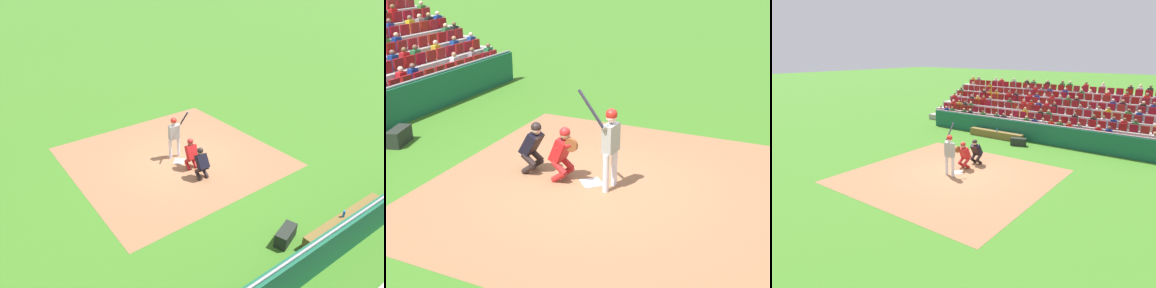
{
  "view_description": "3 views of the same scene",
  "coord_description": "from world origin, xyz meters",
  "views": [
    {
      "loc": [
        -6.67,
        -10.19,
        7.32
      ],
      "look_at": [
        0.12,
        -0.73,
        1.11
      ],
      "focal_mm": 32.08,
      "sensor_mm": 36.0,
      "label": 1
    },
    {
      "loc": [
        9.05,
        3.99,
        4.78
      ],
      "look_at": [
        -0.11,
        -0.39,
        0.83
      ],
      "focal_mm": 46.24,
      "sensor_mm": 36.0,
      "label": 2
    },
    {
      "loc": [
        -8.54,
        10.74,
        5.12
      ],
      "look_at": [
        -0.23,
        -0.17,
        1.33
      ],
      "focal_mm": 30.97,
      "sensor_mm": 36.0,
      "label": 3
    }
  ],
  "objects": [
    {
      "name": "home_plate_marker",
      "position": [
        0.0,
        0.0,
        0.02
      ],
      "size": [
        0.62,
        0.62,
        0.02
      ],
      "primitive_type": "cube",
      "rotation": [
        0.0,
        0.0,
        0.79
      ],
      "color": "white",
      "rests_on": "infield_dirt_patch"
    },
    {
      "name": "ground_plane",
      "position": [
        0.0,
        0.0,
        0.0
      ],
      "size": [
        160.0,
        160.0,
        0.0
      ],
      "primitive_type": "plane",
      "color": "#396F20"
    },
    {
      "name": "infield_dirt_patch",
      "position": [
        0.0,
        0.5,
        0.0
      ],
      "size": [
        8.19,
        7.81,
        0.01
      ],
      "primitive_type": "cube",
      "rotation": [
        0.0,
        0.0,
        0.01
      ],
      "color": "#8F6241",
      "rests_on": "ground_plane"
    },
    {
      "name": "equipment_duffel_bag",
      "position": [
        0.01,
        -5.6,
        0.22
      ],
      "size": [
        0.93,
        0.61,
        0.43
      ],
      "primitive_type": "cube",
      "rotation": [
        0.0,
        0.0,
        0.32
      ],
      "color": "black",
      "rests_on": "ground_plane"
    },
    {
      "name": "home_plate_umpire",
      "position": [
        0.04,
        -1.45,
        0.69
      ],
      "size": [
        0.47,
        0.51,
        1.26
      ],
      "color": "black",
      "rests_on": "ground_plane"
    },
    {
      "name": "catcher_crouching",
      "position": [
        0.14,
        -0.63,
        0.72
      ],
      "size": [
        0.49,
        0.72,
        1.29
      ],
      "color": "#B02121",
      "rests_on": "ground_plane"
    },
    {
      "name": "batter_at_plate",
      "position": [
        0.07,
        0.44,
        1.13
      ],
      "size": [
        0.57,
        0.77,
        2.22
      ],
      "color": "silver",
      "rests_on": "ground_plane"
    }
  ]
}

